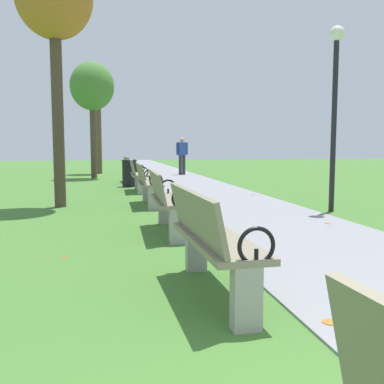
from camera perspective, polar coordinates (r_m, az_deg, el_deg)
paved_walkway at (r=18.63m, az=-2.85°, el=2.12°), size 2.60×44.00×0.02m
park_bench_2 at (r=3.69m, az=2.41°, el=-6.11°), size 0.52×1.61×0.90m
park_bench_3 at (r=6.35m, az=-3.34°, el=-1.02°), size 0.51×1.61×0.90m
park_bench_4 at (r=9.35m, az=-5.84°, el=1.20°), size 0.49×1.60×0.90m
park_bench_5 at (r=12.26m, az=-7.08°, el=2.31°), size 0.50×1.61×0.90m
park_bench_6 at (r=15.37m, az=-7.89°, el=3.03°), size 0.54×1.62×0.90m
tree_1 at (r=9.88m, az=-17.46°, el=22.48°), size 1.53×1.53×5.07m
tree_2 at (r=17.80m, az=-12.85°, el=13.08°), size 1.68×1.68×4.49m
tree_3 at (r=20.80m, az=-12.14°, el=13.36°), size 1.36×1.36×4.89m
pedestrian_walking at (r=19.27m, az=-1.31°, el=4.99°), size 0.53×0.26×1.62m
trash_bin at (r=13.80m, az=-8.14°, el=2.45°), size 0.48×0.48×0.84m
lamp_post at (r=8.87m, az=18.08°, el=12.49°), size 0.28×0.28×3.48m
scattered_leaves at (r=9.82m, az=-2.48°, el=-1.30°), size 4.78×15.42×0.02m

